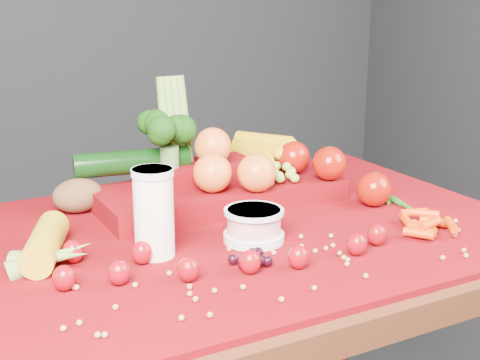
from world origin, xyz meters
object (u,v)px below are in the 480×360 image
milk_glass (154,210)px  produce_mound (225,175)px  yogurt_bowl (254,224)px  table (245,277)px

milk_glass → produce_mound: produce_mound is taller
yogurt_bowl → milk_glass: bearing=173.7°
milk_glass → produce_mound: (0.24, 0.21, -0.02)m
produce_mound → milk_glass: bearing=-139.1°
milk_glass → table: bearing=15.0°
produce_mound → yogurt_bowl: bearing=-104.2°
table → produce_mound: size_ratio=1.83×
milk_glass → yogurt_bowl: bearing=-6.3°
table → milk_glass: (-0.21, -0.06, 0.19)m
table → produce_mound: bearing=77.1°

